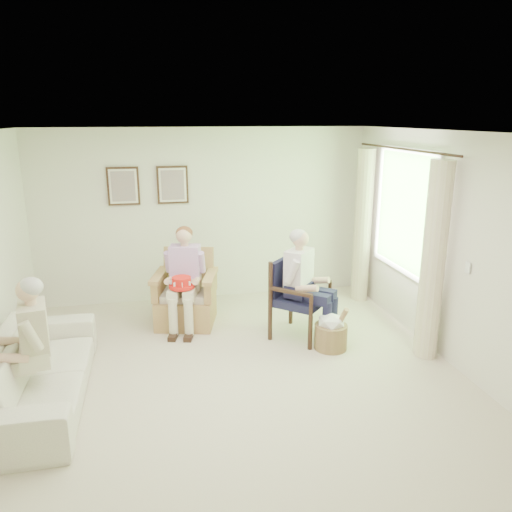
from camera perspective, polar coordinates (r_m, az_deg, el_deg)
The scene contains 18 objects.
floor at distance 5.48m, azimuth -2.38°, elevation -14.42°, with size 5.50×5.50×0.00m, color beige.
back_wall at distance 7.61m, azimuth -5.97°, elevation 4.63°, with size 5.00×0.04×2.60m, color silver.
front_wall at distance 2.53m, azimuth 8.35°, elevation -19.39°, with size 5.00×0.04×2.60m, color silver.
right_wall at distance 5.88m, azimuth 22.22°, elevation 0.26°, with size 0.04×5.50×2.60m, color silver.
ceiling at distance 4.74m, azimuth -2.75°, elevation 13.89°, with size 5.00×5.50×0.02m, color white.
window at distance 6.81m, azimuth 16.66°, elevation 5.20°, with size 0.13×2.50×1.63m.
curtain_left at distance 6.01m, azimuth 19.58°, elevation -0.66°, with size 0.34×0.34×2.30m, color beige.
curtain_right at distance 7.69m, azimuth 12.10°, elevation 3.35°, with size 0.34×0.34×2.30m, color beige.
framed_print_left at distance 7.46m, azimuth -14.93°, elevation 7.72°, with size 0.45×0.05×0.55m.
framed_print_right at distance 7.46m, azimuth -9.51°, elevation 8.03°, with size 0.45×0.05×0.55m.
wicker_armchair at distance 6.91m, azimuth -8.03°, elevation -5.06°, with size 0.78×0.78×1.00m.
wood_armchair at distance 6.46m, azimuth 4.88°, elevation -4.28°, with size 0.65×0.61×1.00m.
sofa at distance 5.50m, azimuth -23.57°, elevation -11.85°, with size 0.87×2.24×0.65m, color silver.
person_wicker at distance 6.63m, azimuth -8.09°, elevation -1.77°, with size 0.40×0.63×1.33m.
person_dark at distance 6.22m, azimuth 5.38°, elevation -2.48°, with size 0.40×0.63×1.38m.
person_sofa at distance 5.15m, azimuth -24.49°, elevation -8.65°, with size 0.42×0.62×1.30m.
red_hat at distance 6.47m, azimuth -8.50°, elevation -3.10°, with size 0.33×0.33×0.14m.
hatbox at distance 6.20m, azimuth 8.59°, elevation -8.48°, with size 0.44×0.44×0.59m.
Camera 1 is at (-0.76, -4.68, 2.75)m, focal length 35.00 mm.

